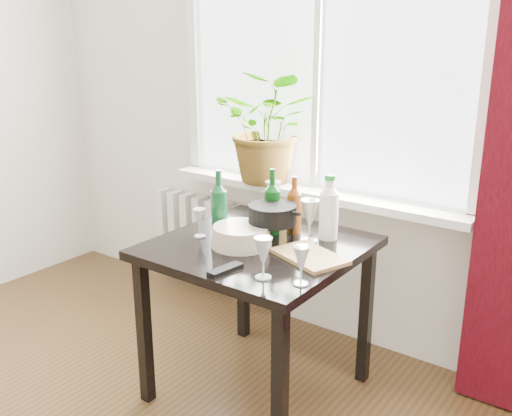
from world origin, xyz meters
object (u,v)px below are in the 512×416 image
Objects in this scene: bottle_amber at (294,204)px; cutting_board at (309,256)px; radiator at (208,240)px; table at (258,263)px; fondue_pot at (272,223)px; wine_bottle_left at (219,203)px; potted_plant at (270,127)px; wine_bottle_right at (272,202)px; plate_stack at (241,236)px; wineglass_back_left at (273,199)px; cleaning_bottle at (329,207)px; tv_remote at (225,269)px; wineglass_front_right at (263,258)px; wineglass_front_left at (200,223)px; wineglass_back_center at (310,220)px; wineglass_far_right at (301,265)px.

bottle_amber is 0.34m from cutting_board.
table is at bearing -36.54° from radiator.
wine_bottle_left is at bearing -174.31° from fondue_pot.
potted_plant is 0.61m from bottle_amber.
wine_bottle_right is 1.15× the size of plate_stack.
wineglass_back_left is at bearing -21.99° from radiator.
cutting_board is at bearing -45.77° from bottle_amber.
cleaning_bottle is at bearing 21.34° from wine_bottle_right.
potted_plant reaches higher than cleaning_bottle.
table is 2.77× the size of wine_bottle_right.
plate_stack reaches higher than table.
fondue_pot is 0.81× the size of cutting_board.
wine_bottle_right is at bearing 42.11° from wine_bottle_left.
fondue_pot is (0.05, -0.08, -0.07)m from wine_bottle_right.
fondue_pot reaches higher than tv_remote.
wineglass_front_right is at bearing -97.79° from cutting_board.
fondue_pot reaches higher than table.
wineglass_front_left is (-0.10, -0.44, -0.03)m from wineglass_back_left.
wineglass_back_center is at bearing -26.11° from bottle_amber.
table is 0.30m from wineglass_back_center.
bottle_amber reaches higher than fondue_pot.
wineglass_front_right is at bearing -74.70° from fondue_pot.
fondue_pot is (0.19, -0.29, -0.01)m from wineglass_back_left.
wineglass_back_center is 1.47× the size of wineglass_front_left.
bottle_amber is at bearing 76.73° from table.
wineglass_far_right reaches higher than cutting_board.
wineglass_back_left is at bearing 121.71° from wineglass_front_right.
wineglass_front_right is 0.68× the size of fondue_pot.
table is 4.52× the size of wineglass_back_left.
wine_bottle_right is 0.26m from cleaning_bottle.
potted_plant is (0.50, -0.04, 0.76)m from radiator.
plate_stack is at bearing -134.70° from wineglass_back_center.
wineglass_back_center is at bearing 24.93° from wine_bottle_left.
wineglass_back_center reaches higher than wineglass_back_left.
wineglass_back_left is (-0.54, 0.61, 0.02)m from wineglass_far_right.
wine_bottle_right reaches higher than wineglass_front_right.
bottle_amber reaches higher than tv_remote.
bottle_amber is (0.90, -0.42, 0.50)m from radiator.
wineglass_back_left is 1.39× the size of wineglass_front_left.
cleaning_bottle is 0.53m from wineglass_front_right.
wineglass_back_center reaches higher than cutting_board.
bottle_amber reaches higher than cutting_board.
bottle_amber reaches higher than wineglass_back_left.
potted_plant is 1.97× the size of cutting_board.
radiator is 1.02m from wineglass_front_left.
wineglass_front_right is at bearing -166.12° from wineglass_far_right.
radiator is 1.13m from fondue_pot.
wineglass_front_left is (-0.48, -0.33, -0.08)m from cleaning_bottle.
plate_stack is (-0.10, -0.27, -0.09)m from bottle_amber.
potted_plant is 0.72m from fondue_pot.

